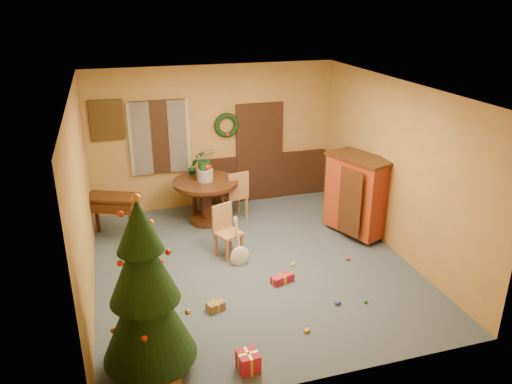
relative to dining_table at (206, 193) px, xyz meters
name	(u,v)px	position (x,y,z in m)	size (l,w,h in m)	color
room_envelope	(225,153)	(0.59, 0.84, 0.51)	(5.50, 5.50, 5.50)	#35414D
dining_table	(206,193)	(0.00, 0.00, 0.00)	(1.25, 1.25, 0.86)	black
urn	(205,175)	(0.00, 0.00, 0.37)	(0.31, 0.31, 0.23)	slate
centerpiece_plant	(205,159)	(0.00, 0.00, 0.69)	(0.38, 0.33, 0.42)	#1E4C23
chair_near	(226,229)	(0.06, -1.39, -0.12)	(0.51, 0.51, 0.90)	#935D3B
chair_far	(236,193)	(0.60, 0.02, -0.07)	(0.51, 0.51, 0.99)	#935D3B
guitar	(240,244)	(0.19, -1.81, -0.22)	(0.32, 0.15, 0.76)	beige
plant_stand	(194,191)	(-0.16, 0.43, -0.09)	(0.32, 0.32, 0.82)	black
stand_plant	(193,167)	(-0.16, 0.43, 0.40)	(0.21, 0.17, 0.38)	#19471E
christmas_tree	(145,291)	(-1.45, -3.87, 0.47)	(1.09, 1.09, 2.25)	#382111
writing_desk	(112,206)	(-1.75, -0.18, 0.02)	(1.03, 0.80, 0.82)	black
sideboard	(358,193)	(2.53, -1.31, 0.21)	(1.00, 1.32, 1.51)	#60130B
gift_a	(165,383)	(-1.34, -4.27, -0.52)	(0.36, 0.30, 0.17)	brown
gift_b	(248,362)	(-0.36, -4.24, -0.48)	(0.26, 0.26, 0.25)	#AB162B
gift_c	(216,306)	(-0.47, -2.94, -0.54)	(0.28, 0.23, 0.13)	brown
gift_d	(282,279)	(0.67, -2.53, -0.54)	(0.39, 0.25, 0.13)	#AB162B
toy_a	(338,303)	(1.23, -3.32, -0.58)	(0.08, 0.05, 0.05)	#23359B
toy_b	(366,301)	(1.64, -3.40, -0.57)	(0.06, 0.06, 0.06)	#238330
toy_c	(293,265)	(1.01, -2.10, -0.58)	(0.08, 0.05, 0.05)	gold
toy_d	(348,259)	(1.96, -2.20, -0.57)	(0.06, 0.06, 0.06)	red
toy_e	(307,331)	(0.57, -3.78, -0.58)	(0.08, 0.05, 0.05)	#C9872F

